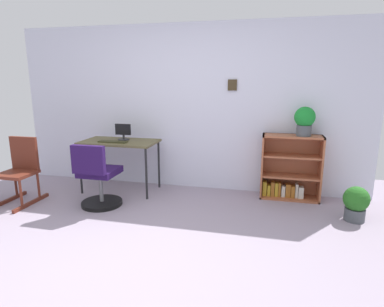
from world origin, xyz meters
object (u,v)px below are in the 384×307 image
object	(u,v)px
keyboard	(113,142)
rocking_chair	(20,170)
monitor	(123,132)
potted_plant_on_shelf	(305,120)
office_chair	(98,180)
desk	(120,145)
potted_plant_floor	(356,203)
bookshelf_low	(289,170)

from	to	relation	value
keyboard	rocking_chair	size ratio (longest dim) A/B	0.48
monitor	potted_plant_on_shelf	distance (m)	2.49
office_chair	rocking_chair	bearing A→B (deg)	-176.75
rocking_chair	office_chair	bearing A→B (deg)	3.25
desk	monitor	distance (m)	0.19
office_chair	rocking_chair	world-z (taller)	rocking_chair
potted_plant_floor	rocking_chair	bearing A→B (deg)	-174.98
office_chair	bookshelf_low	size ratio (longest dim) A/B	0.96
potted_plant_on_shelf	rocking_chair	bearing A→B (deg)	-165.58
keyboard	monitor	bearing A→B (deg)	71.94
monitor	potted_plant_floor	distance (m)	3.14
bookshelf_low	potted_plant_floor	size ratio (longest dim) A/B	2.15
desk	potted_plant_floor	world-z (taller)	desk
rocking_chair	potted_plant_on_shelf	xyz separation A→B (m)	(3.59, 0.92, 0.65)
office_chair	bookshelf_low	xyz separation A→B (m)	(2.37, 0.92, 0.03)
monitor	bookshelf_low	distance (m)	2.39
monitor	potted_plant_floor	world-z (taller)	monitor
keyboard	potted_plant_floor	xyz separation A→B (m)	(3.11, -0.22, -0.53)
desk	bookshelf_low	distance (m)	2.40
keyboard	potted_plant_floor	bearing A→B (deg)	-4.11
potted_plant_on_shelf	potted_plant_floor	bearing A→B (deg)	-44.48
potted_plant_on_shelf	potted_plant_floor	world-z (taller)	potted_plant_on_shelf
rocking_chair	potted_plant_on_shelf	world-z (taller)	potted_plant_on_shelf
monitor	bookshelf_low	world-z (taller)	monitor
rocking_chair	potted_plant_on_shelf	size ratio (longest dim) A/B	2.26
desk	office_chair	world-z (taller)	office_chair
bookshelf_low	potted_plant_floor	bearing A→B (deg)	-40.87
monitor	rocking_chair	distance (m)	1.43
keyboard	bookshelf_low	world-z (taller)	bookshelf_low
desk	potted_plant_on_shelf	world-z (taller)	potted_plant_on_shelf
office_chair	desk	bearing A→B (deg)	90.16
office_chair	potted_plant_on_shelf	distance (m)	2.75
desk	potted_plant_on_shelf	bearing A→B (deg)	4.76
rocking_chair	potted_plant_floor	distance (m)	4.18
desk	office_chair	size ratio (longest dim) A/B	1.28
keyboard	potted_plant_on_shelf	bearing A→B (deg)	7.49
desk	potted_plant_floor	bearing A→B (deg)	-6.48
monitor	rocking_chair	size ratio (longest dim) A/B	0.27
monitor	potted_plant_floor	size ratio (longest dim) A/B	0.58
desk	potted_plant_on_shelf	size ratio (longest dim) A/B	2.82
keyboard	bookshelf_low	size ratio (longest dim) A/B	0.47
office_chair	bookshelf_low	bearing A→B (deg)	21.23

